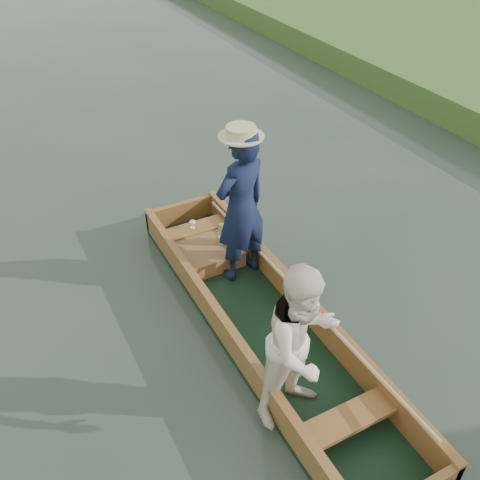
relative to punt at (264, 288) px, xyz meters
name	(u,v)px	position (x,y,z in m)	size (l,w,h in m)	color
ground	(263,331)	(0.04, 0.04, -0.73)	(120.00, 120.00, 0.00)	#283D30
punt	(264,288)	(0.00, 0.00, 0.00)	(1.39, 5.00, 2.15)	black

